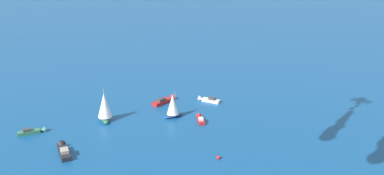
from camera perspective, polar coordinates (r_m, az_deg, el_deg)
name	(u,v)px	position (r m, az deg, el deg)	size (l,w,h in m)	color
motorboat_far_port	(200,119)	(160.29, 1.01, -3.84)	(7.23, 5.39, 2.12)	#B21E1E
motorboat_inshore	(64,151)	(144.06, -15.21, -7.37)	(10.82, 5.52, 3.04)	black
sailboat_ahead	(104,107)	(161.38, -10.50, -2.30)	(8.78, 6.28, 11.06)	#33704C
motorboat_mid_cluster	(208,100)	(176.74, 1.95, -1.49)	(8.54, 5.40, 2.44)	white
motorboat_outer_ring_b	(164,101)	(175.84, -3.34, -1.59)	(4.37, 10.28, 2.90)	#B21E1E
motorboat_outer_ring_c	(33,131)	(159.65, -18.66, -5.03)	(4.19, 8.63, 2.43)	#33704C
sailboat_outer_ring_d	(173,106)	(161.78, -2.33, -2.20)	(4.38, 7.43, 9.37)	#23478C
marker_buoy	(218,158)	(136.58, 3.21, -8.42)	(1.10, 1.10, 2.10)	red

